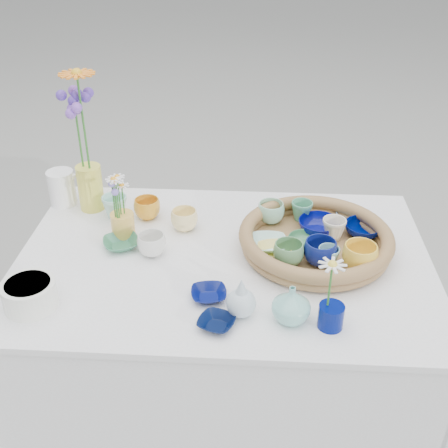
# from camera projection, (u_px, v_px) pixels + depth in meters

# --- Properties ---
(ground) EXTENTS (80.00, 80.00, 0.00)m
(ground) POSITION_uv_depth(u_px,v_px,m) (224.00, 424.00, 2.11)
(ground) COLOR gray
(display_table) EXTENTS (1.26, 0.86, 0.77)m
(display_table) POSITION_uv_depth(u_px,v_px,m) (224.00, 424.00, 2.11)
(display_table) COLOR white
(display_table) RESTS_ON ground
(wicker_tray) EXTENTS (0.47, 0.47, 0.08)m
(wicker_tray) POSITION_uv_depth(u_px,v_px,m) (315.00, 240.00, 1.72)
(wicker_tray) COLOR brown
(wicker_tray) RESTS_ON display_table
(tray_ceramic_0) EXTENTS (0.14, 0.14, 0.04)m
(tray_ceramic_0) POSITION_uv_depth(u_px,v_px,m) (319.00, 226.00, 1.79)
(tray_ceramic_0) COLOR #050A6A
(tray_ceramic_0) RESTS_ON wicker_tray
(tray_ceramic_1) EXTENTS (0.15, 0.15, 0.04)m
(tray_ceramic_1) POSITION_uv_depth(u_px,v_px,m) (363.00, 229.00, 1.78)
(tray_ceramic_1) COLOR #000C53
(tray_ceramic_1) RESTS_ON wicker_tray
(tray_ceramic_2) EXTENTS (0.14, 0.14, 0.08)m
(tray_ceramic_2) POSITION_uv_depth(u_px,v_px,m) (360.00, 257.00, 1.61)
(tray_ceramic_2) COLOR yellow
(tray_ceramic_2) RESTS_ON wicker_tray
(tray_ceramic_3) EXTENTS (0.13, 0.13, 0.03)m
(tray_ceramic_3) POSITION_uv_depth(u_px,v_px,m) (305.00, 242.00, 1.72)
(tray_ceramic_3) COLOR #488C5B
(tray_ceramic_3) RESTS_ON wicker_tray
(tray_ceramic_4) EXTENTS (0.09, 0.09, 0.07)m
(tray_ceramic_4) POSITION_uv_depth(u_px,v_px,m) (288.00, 254.00, 1.63)
(tray_ceramic_4) COLOR #568C5B
(tray_ceramic_4) RESTS_ON wicker_tray
(tray_ceramic_5) EXTENTS (0.12, 0.12, 0.03)m
(tray_ceramic_5) POSITION_uv_depth(u_px,v_px,m) (268.00, 244.00, 1.72)
(tray_ceramic_5) COLOR #B7ECE2
(tray_ceramic_5) RESTS_ON wicker_tray
(tray_ceramic_6) EXTENTS (0.10, 0.10, 0.07)m
(tray_ceramic_6) POSITION_uv_depth(u_px,v_px,m) (271.00, 212.00, 1.84)
(tray_ceramic_6) COLOR #91CFAB
(tray_ceramic_6) RESTS_ON wicker_tray
(tray_ceramic_7) EXTENTS (0.09, 0.09, 0.07)m
(tray_ceramic_7) POSITION_uv_depth(u_px,v_px,m) (334.00, 229.00, 1.75)
(tray_ceramic_7) COLOR beige
(tray_ceramic_7) RESTS_ON wicker_tray
(tray_ceramic_8) EXTENTS (0.08, 0.08, 0.02)m
(tray_ceramic_8) POSITION_uv_depth(u_px,v_px,m) (348.00, 216.00, 1.87)
(tray_ceramic_8) COLOR #A7D2FF
(tray_ceramic_8) RESTS_ON wicker_tray
(tray_ceramic_9) EXTENTS (0.12, 0.12, 0.08)m
(tray_ceramic_9) POSITION_uv_depth(u_px,v_px,m) (320.00, 252.00, 1.63)
(tray_ceramic_9) COLOR navy
(tray_ceramic_9) RESTS_ON wicker_tray
(tray_ceramic_10) EXTENTS (0.12, 0.12, 0.02)m
(tray_ceramic_10) POSITION_uv_depth(u_px,v_px,m) (274.00, 251.00, 1.69)
(tray_ceramic_10) COLOR #FFE36B
(tray_ceramic_10) RESTS_ON wicker_tray
(tray_ceramic_11) EXTENTS (0.08, 0.08, 0.06)m
(tray_ceramic_11) POSITION_uv_depth(u_px,v_px,m) (329.00, 257.00, 1.63)
(tray_ceramic_11) COLOR #8CCFCB
(tray_ceramic_11) RESTS_ON wicker_tray
(tray_ceramic_12) EXTENTS (0.07, 0.07, 0.07)m
(tray_ceramic_12) POSITION_uv_depth(u_px,v_px,m) (302.00, 211.00, 1.85)
(tray_ceramic_12) COLOR #4C9872
(tray_ceramic_12) RESTS_ON wicker_tray
(loose_ceramic_0) EXTENTS (0.09, 0.09, 0.07)m
(loose_ceramic_0) POSITION_uv_depth(u_px,v_px,m) (147.00, 209.00, 1.90)
(loose_ceramic_0) COLOR orange
(loose_ceramic_0) RESTS_ON display_table
(loose_ceramic_1) EXTENTS (0.12, 0.12, 0.07)m
(loose_ceramic_1) POSITION_uv_depth(u_px,v_px,m) (184.00, 220.00, 1.84)
(loose_ceramic_1) COLOR #FFE493
(loose_ceramic_1) RESTS_ON display_table
(loose_ceramic_2) EXTENTS (0.14, 0.14, 0.03)m
(loose_ceramic_2) POSITION_uv_depth(u_px,v_px,m) (121.00, 243.00, 1.75)
(loose_ceramic_2) COLOR #347653
(loose_ceramic_2) RESTS_ON display_table
(loose_ceramic_3) EXTENTS (0.10, 0.10, 0.07)m
(loose_ceramic_3) POSITION_uv_depth(u_px,v_px,m) (152.00, 245.00, 1.71)
(loose_ceramic_3) COLOR silver
(loose_ceramic_3) RESTS_ON display_table
(loose_ceramic_4) EXTENTS (0.11, 0.11, 0.02)m
(loose_ceramic_4) POSITION_uv_depth(u_px,v_px,m) (209.00, 294.00, 1.54)
(loose_ceramic_4) COLOR #060F54
(loose_ceramic_4) RESTS_ON display_table
(loose_ceramic_5) EXTENTS (0.11, 0.11, 0.08)m
(loose_ceramic_5) POSITION_uv_depth(u_px,v_px,m) (115.00, 207.00, 1.90)
(loose_ceramic_5) COLOR #9ED9C9
(loose_ceramic_5) RESTS_ON display_table
(loose_ceramic_6) EXTENTS (0.12, 0.12, 0.02)m
(loose_ceramic_6) POSITION_uv_depth(u_px,v_px,m) (216.00, 323.00, 1.44)
(loose_ceramic_6) COLOR #040F32
(loose_ceramic_6) RESTS_ON display_table
(fluted_bowl) EXTENTS (0.19, 0.19, 0.08)m
(fluted_bowl) POSITION_uv_depth(u_px,v_px,m) (30.00, 294.00, 1.50)
(fluted_bowl) COLOR white
(fluted_bowl) RESTS_ON display_table
(bud_vase_paleblue) EXTENTS (0.10, 0.10, 0.12)m
(bud_vase_paleblue) POSITION_uv_depth(u_px,v_px,m) (241.00, 297.00, 1.45)
(bud_vase_paleblue) COLOR silver
(bud_vase_paleblue) RESTS_ON display_table
(bud_vase_seafoam) EXTENTS (0.10, 0.10, 0.11)m
(bud_vase_seafoam) POSITION_uv_depth(u_px,v_px,m) (291.00, 304.00, 1.44)
(bud_vase_seafoam) COLOR #7EC8BD
(bud_vase_seafoam) RESTS_ON display_table
(bud_vase_cobalt) EXTENTS (0.07, 0.07, 0.07)m
(bud_vase_cobalt) POSITION_uv_depth(u_px,v_px,m) (331.00, 316.00, 1.43)
(bud_vase_cobalt) COLOR #000C5D
(bud_vase_cobalt) RESTS_ON display_table
(single_daisy) EXTENTS (0.10, 0.10, 0.14)m
(single_daisy) POSITION_uv_depth(u_px,v_px,m) (330.00, 285.00, 1.38)
(single_daisy) COLOR white
(single_daisy) RESTS_ON bud_vase_cobalt
(tall_vase_yellow) EXTENTS (0.11, 0.11, 0.16)m
(tall_vase_yellow) POSITION_uv_depth(u_px,v_px,m) (90.00, 188.00, 1.93)
(tall_vase_yellow) COLOR #E6DD4C
(tall_vase_yellow) RESTS_ON display_table
(gerbera) EXTENTS (0.14, 0.14, 0.34)m
(gerbera) POSITION_uv_depth(u_px,v_px,m) (83.00, 123.00, 1.80)
(gerbera) COLOR orange
(gerbera) RESTS_ON tall_vase_yellow
(hydrangea) EXTENTS (0.11, 0.11, 0.31)m
(hydrangea) POSITION_uv_depth(u_px,v_px,m) (79.00, 136.00, 1.83)
(hydrangea) COLOR #5535AE
(hydrangea) RESTS_ON tall_vase_yellow
(white_pitcher) EXTENTS (0.14, 0.11, 0.13)m
(white_pitcher) POSITION_uv_depth(u_px,v_px,m) (62.00, 188.00, 1.97)
(white_pitcher) COLOR white
(white_pitcher) RESTS_ON display_table
(daisy_cup) EXTENTS (0.10, 0.10, 0.08)m
(daisy_cup) POSITION_uv_depth(u_px,v_px,m) (123.00, 225.00, 1.80)
(daisy_cup) COLOR #F3BA4D
(daisy_cup) RESTS_ON display_table
(daisy_posy) EXTENTS (0.08, 0.08, 0.15)m
(daisy_posy) POSITION_uv_depth(u_px,v_px,m) (118.00, 195.00, 1.73)
(daisy_posy) COLOR white
(daisy_posy) RESTS_ON daisy_cup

